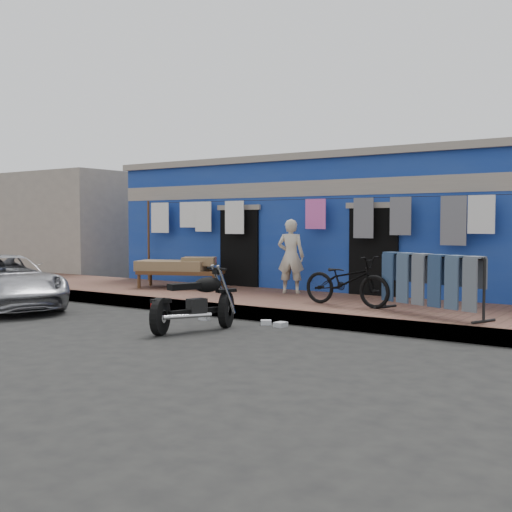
{
  "coord_description": "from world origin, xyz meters",
  "views": [
    {
      "loc": [
        6.93,
        -8.01,
        1.79
      ],
      "look_at": [
        0.0,
        2.0,
        1.15
      ],
      "focal_mm": 45.0,
      "sensor_mm": 36.0,
      "label": 1
    }
  ],
  "objects_px": {
    "seated_person": "(291,256)",
    "motorcycle": "(194,300)",
    "bicycle": "(347,275)",
    "jeans_rack": "(431,283)",
    "car": "(2,281)",
    "charpoy": "(181,273)"
  },
  "relations": [
    {
      "from": "bicycle",
      "to": "motorcycle",
      "type": "relative_size",
      "value": 1.04
    },
    {
      "from": "seated_person",
      "to": "bicycle",
      "type": "distance_m",
      "value": 2.29
    },
    {
      "from": "charpoy",
      "to": "jeans_rack",
      "type": "distance_m",
      "value": 6.46
    },
    {
      "from": "car",
      "to": "seated_person",
      "type": "relative_size",
      "value": 2.52
    },
    {
      "from": "bicycle",
      "to": "charpoy",
      "type": "bearing_deg",
      "value": 85.49
    },
    {
      "from": "motorcycle",
      "to": "charpoy",
      "type": "distance_m",
      "value": 4.65
    },
    {
      "from": "jeans_rack",
      "to": "motorcycle",
      "type": "bearing_deg",
      "value": -143.1
    },
    {
      "from": "seated_person",
      "to": "jeans_rack",
      "type": "distance_m",
      "value": 3.89
    },
    {
      "from": "car",
      "to": "jeans_rack",
      "type": "xyz_separation_m",
      "value": [
        8.27,
        2.48,
        0.2
      ]
    },
    {
      "from": "seated_person",
      "to": "motorcycle",
      "type": "distance_m",
      "value": 3.85
    },
    {
      "from": "charpoy",
      "to": "jeans_rack",
      "type": "height_order",
      "value": "jeans_rack"
    },
    {
      "from": "car",
      "to": "seated_person",
      "type": "xyz_separation_m",
      "value": [
        4.66,
        3.91,
        0.48
      ]
    },
    {
      "from": "motorcycle",
      "to": "jeans_rack",
      "type": "bearing_deg",
      "value": 55.39
    },
    {
      "from": "car",
      "to": "bicycle",
      "type": "bearing_deg",
      "value": -48.61
    },
    {
      "from": "car",
      "to": "bicycle",
      "type": "xyz_separation_m",
      "value": [
        6.6,
        2.71,
        0.25
      ]
    },
    {
      "from": "car",
      "to": "jeans_rack",
      "type": "distance_m",
      "value": 8.63
    },
    {
      "from": "jeans_rack",
      "to": "seated_person",
      "type": "bearing_deg",
      "value": 158.44
    },
    {
      "from": "car",
      "to": "bicycle",
      "type": "relative_size",
      "value": 2.31
    },
    {
      "from": "bicycle",
      "to": "charpoy",
      "type": "distance_m",
      "value": 4.77
    },
    {
      "from": "car",
      "to": "seated_person",
      "type": "bearing_deg",
      "value": -30.98
    },
    {
      "from": "jeans_rack",
      "to": "bicycle",
      "type": "bearing_deg",
      "value": 172.06
    },
    {
      "from": "car",
      "to": "charpoy",
      "type": "relative_size",
      "value": 1.79
    }
  ]
}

